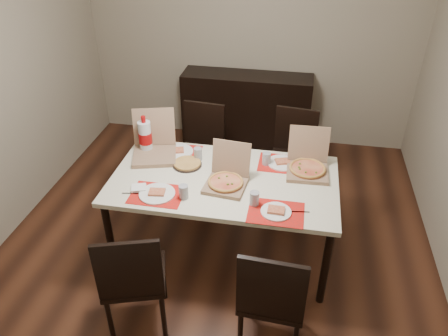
{
  "coord_description": "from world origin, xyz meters",
  "views": [
    {
      "loc": [
        0.61,
        -2.94,
        2.72
      ],
      "look_at": [
        0.08,
        -0.11,
        0.85
      ],
      "focal_mm": 35.0,
      "sensor_mm": 36.0,
      "label": 1
    }
  ],
  "objects_px": {
    "chair_far_left": "(201,146)",
    "pizza_box_center": "(227,179)",
    "chair_near_left": "(133,278)",
    "chair_far_right": "(292,152)",
    "sideboard": "(246,111)",
    "dip_bowl": "(242,166)",
    "chair_near_right": "(272,296)",
    "soda_bottle": "(145,137)",
    "dining_table": "(224,185)"
  },
  "relations": [
    {
      "from": "chair_near_left",
      "to": "soda_bottle",
      "type": "xyz_separation_m",
      "value": [
        -0.3,
        1.22,
        0.38
      ]
    },
    {
      "from": "chair_far_left",
      "to": "pizza_box_center",
      "type": "relative_size",
      "value": 2.5
    },
    {
      "from": "dining_table",
      "to": "chair_far_left",
      "type": "xyz_separation_m",
      "value": [
        -0.4,
        0.88,
        -0.17
      ]
    },
    {
      "from": "chair_near_left",
      "to": "soda_bottle",
      "type": "bearing_deg",
      "value": 103.73
    },
    {
      "from": "dining_table",
      "to": "dip_bowl",
      "type": "bearing_deg",
      "value": 57.25
    },
    {
      "from": "sideboard",
      "to": "chair_far_left",
      "type": "xyz_separation_m",
      "value": [
        -0.32,
        -1.01,
        0.06
      ]
    },
    {
      "from": "sideboard",
      "to": "chair_near_left",
      "type": "height_order",
      "value": "chair_near_left"
    },
    {
      "from": "chair_far_left",
      "to": "chair_near_left",
      "type": "bearing_deg",
      "value": -91.65
    },
    {
      "from": "sideboard",
      "to": "chair_near_right",
      "type": "distance_m",
      "value": 2.86
    },
    {
      "from": "chair_near_left",
      "to": "dining_table",
      "type": "bearing_deg",
      "value": 64.16
    },
    {
      "from": "dining_table",
      "to": "dip_bowl",
      "type": "relative_size",
      "value": 17.41
    },
    {
      "from": "chair_far_left",
      "to": "chair_far_right",
      "type": "distance_m",
      "value": 0.91
    },
    {
      "from": "chair_near_left",
      "to": "pizza_box_center",
      "type": "distance_m",
      "value": 1.02
    },
    {
      "from": "dip_bowl",
      "to": "dining_table",
      "type": "bearing_deg",
      "value": -122.75
    },
    {
      "from": "chair_near_right",
      "to": "chair_far_left",
      "type": "distance_m",
      "value": 2.0
    },
    {
      "from": "chair_far_left",
      "to": "pizza_box_center",
      "type": "xyz_separation_m",
      "value": [
        0.43,
        -0.96,
        0.29
      ]
    },
    {
      "from": "dip_bowl",
      "to": "chair_near_left",
      "type": "bearing_deg",
      "value": -117.07
    },
    {
      "from": "chair_near_right",
      "to": "chair_far_left",
      "type": "xyz_separation_m",
      "value": [
        -0.88,
        1.79,
        0.0
      ]
    },
    {
      "from": "chair_far_right",
      "to": "chair_far_left",
      "type": "bearing_deg",
      "value": -177.44
    },
    {
      "from": "chair_near_left",
      "to": "chair_far_right",
      "type": "bearing_deg",
      "value": 62.46
    },
    {
      "from": "pizza_box_center",
      "to": "chair_far_right",
      "type": "bearing_deg",
      "value": 64.39
    },
    {
      "from": "chair_far_right",
      "to": "soda_bottle",
      "type": "xyz_separation_m",
      "value": [
        -1.26,
        -0.63,
        0.38
      ]
    },
    {
      "from": "chair_far_right",
      "to": "soda_bottle",
      "type": "bearing_deg",
      "value": -153.46
    },
    {
      "from": "chair_near_left",
      "to": "chair_far_right",
      "type": "relative_size",
      "value": 1.0
    },
    {
      "from": "chair_far_left",
      "to": "soda_bottle",
      "type": "xyz_separation_m",
      "value": [
        -0.35,
        -0.59,
        0.38
      ]
    },
    {
      "from": "sideboard",
      "to": "pizza_box_center",
      "type": "xyz_separation_m",
      "value": [
        0.12,
        -1.97,
        0.35
      ]
    },
    {
      "from": "dip_bowl",
      "to": "soda_bottle",
      "type": "relative_size",
      "value": 0.3
    },
    {
      "from": "chair_near_right",
      "to": "pizza_box_center",
      "type": "xyz_separation_m",
      "value": [
        -0.45,
        0.84,
        0.29
      ]
    },
    {
      "from": "sideboard",
      "to": "chair_far_right",
      "type": "bearing_deg",
      "value": -58.41
    },
    {
      "from": "dining_table",
      "to": "dip_bowl",
      "type": "height_order",
      "value": "dip_bowl"
    },
    {
      "from": "sideboard",
      "to": "dip_bowl",
      "type": "distance_m",
      "value": 1.74
    },
    {
      "from": "dining_table",
      "to": "soda_bottle",
      "type": "distance_m",
      "value": 0.83
    },
    {
      "from": "pizza_box_center",
      "to": "soda_bottle",
      "type": "bearing_deg",
      "value": 154.69
    },
    {
      "from": "dip_bowl",
      "to": "chair_far_left",
      "type": "bearing_deg",
      "value": 126.69
    },
    {
      "from": "dining_table",
      "to": "chair_far_left",
      "type": "bearing_deg",
      "value": 114.23
    },
    {
      "from": "dining_table",
      "to": "dip_bowl",
      "type": "distance_m",
      "value": 0.24
    },
    {
      "from": "sideboard",
      "to": "pizza_box_center",
      "type": "height_order",
      "value": "pizza_box_center"
    },
    {
      "from": "chair_near_right",
      "to": "pizza_box_center",
      "type": "bearing_deg",
      "value": 118.15
    },
    {
      "from": "chair_near_left",
      "to": "chair_far_left",
      "type": "xyz_separation_m",
      "value": [
        0.05,
        1.81,
        0.0
      ]
    },
    {
      "from": "sideboard",
      "to": "dip_bowl",
      "type": "height_order",
      "value": "sideboard"
    },
    {
      "from": "sideboard",
      "to": "dip_bowl",
      "type": "bearing_deg",
      "value": -83.25
    },
    {
      "from": "chair_near_left",
      "to": "chair_near_right",
      "type": "xyz_separation_m",
      "value": [
        0.93,
        0.01,
        0.0
      ]
    },
    {
      "from": "chair_far_left",
      "to": "pizza_box_center",
      "type": "bearing_deg",
      "value": -65.73
    },
    {
      "from": "pizza_box_center",
      "to": "dip_bowl",
      "type": "bearing_deg",
      "value": 72.32
    },
    {
      "from": "sideboard",
      "to": "chair_far_left",
      "type": "height_order",
      "value": "chair_far_left"
    },
    {
      "from": "sideboard",
      "to": "pizza_box_center",
      "type": "distance_m",
      "value": 2.0
    },
    {
      "from": "sideboard",
      "to": "chair_near_right",
      "type": "bearing_deg",
      "value": -78.62
    },
    {
      "from": "dining_table",
      "to": "chair_far_right",
      "type": "height_order",
      "value": "chair_far_right"
    },
    {
      "from": "soda_bottle",
      "to": "chair_far_right",
      "type": "bearing_deg",
      "value": 26.54
    },
    {
      "from": "chair_near_left",
      "to": "pizza_box_center",
      "type": "height_order",
      "value": "pizza_box_center"
    }
  ]
}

